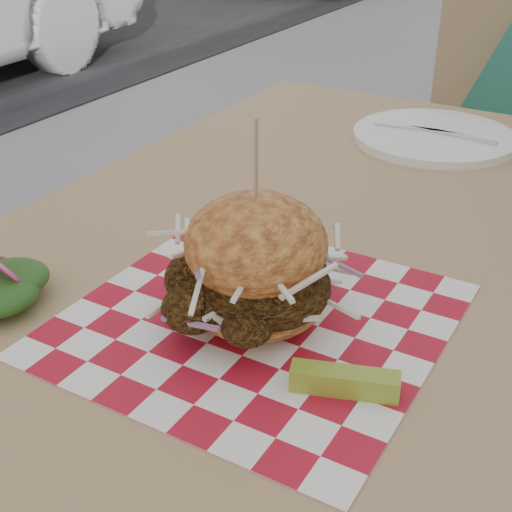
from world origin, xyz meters
name	(u,v)px	position (x,y,z in m)	size (l,w,h in m)	color
patio_table	(333,286)	(-0.08, 0.31, 0.67)	(0.80, 1.20, 0.75)	tan
patio_chair	(504,151)	(-0.07, 1.27, 0.55)	(0.48, 0.49, 0.95)	tan
paper_liner	(256,320)	(-0.07, 0.09, 0.75)	(0.36, 0.36, 0.00)	#B41227
sandwich	(256,269)	(-0.07, 0.09, 0.81)	(0.19, 0.19, 0.21)	#DD8D3E
pickle_spear	(345,381)	(0.06, 0.03, 0.76)	(0.10, 0.02, 0.02)	#A4AB31
place_setting	(434,137)	(-0.08, 0.70, 0.76)	(0.27, 0.27, 0.02)	white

